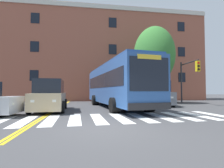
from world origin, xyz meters
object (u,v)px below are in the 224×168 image
(car_red_behind_bus, at_px, (106,95))
(car_tan_near_lane, at_px, (50,96))
(car_grey_far_lane, at_px, (156,94))
(street_tree_curbside_large, at_px, (154,55))
(city_bus, at_px, (115,84))
(traffic_light_near_corner, at_px, (188,74))

(car_red_behind_bus, bearing_deg, car_tan_near_lane, -114.66)
(car_tan_near_lane, bearing_deg, car_grey_far_lane, 18.48)
(car_grey_far_lane, distance_m, street_tree_curbside_large, 5.88)
(city_bus, relative_size, street_tree_curbside_large, 1.40)
(car_tan_near_lane, distance_m, car_grey_far_lane, 9.42)
(car_grey_far_lane, bearing_deg, traffic_light_near_corner, 15.51)
(city_bus, bearing_deg, car_grey_far_lane, 12.73)
(street_tree_curbside_large, bearing_deg, car_tan_near_lane, -147.22)
(car_tan_near_lane, bearing_deg, car_red_behind_bus, 65.34)
(car_tan_near_lane, distance_m, street_tree_curbside_large, 12.99)
(street_tree_curbside_large, bearing_deg, car_red_behind_bus, 137.01)
(city_bus, distance_m, traffic_light_near_corner, 8.37)
(city_bus, distance_m, car_grey_far_lane, 4.20)
(car_tan_near_lane, relative_size, traffic_light_near_corner, 1.10)
(traffic_light_near_corner, bearing_deg, street_tree_curbside_large, 137.42)
(car_tan_near_lane, distance_m, traffic_light_near_corner, 13.76)
(car_grey_far_lane, relative_size, street_tree_curbside_large, 0.54)
(car_red_behind_bus, bearing_deg, street_tree_curbside_large, -42.99)
(car_tan_near_lane, height_order, car_red_behind_bus, car_tan_near_lane)
(car_red_behind_bus, bearing_deg, traffic_light_near_corner, -42.85)
(car_tan_near_lane, xyz_separation_m, traffic_light_near_corner, (12.96, 4.10, 2.14))
(car_tan_near_lane, bearing_deg, traffic_light_near_corner, 17.57)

